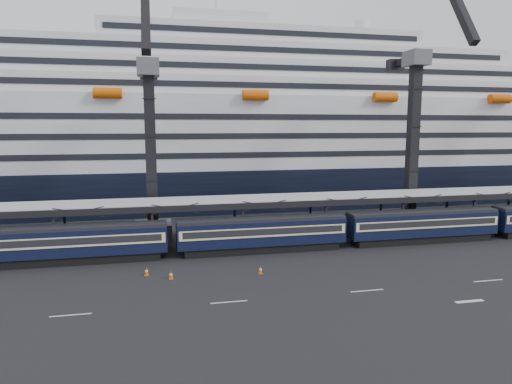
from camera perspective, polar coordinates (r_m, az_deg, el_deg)
ground at (r=45.44m, az=13.77°, el=-9.99°), size 260.00×260.00×0.00m
lane_markings at (r=45.49m, az=26.19°, el=-10.58°), size 111.00×4.27×0.02m
train at (r=52.17m, az=4.38°, el=-4.89°), size 133.05×3.00×4.05m
canopy at (r=56.77m, az=7.75°, el=-0.74°), size 130.00×6.25×5.53m
cruise_ship at (r=86.60m, az=-0.16°, el=7.11°), size 214.09×28.84×34.00m
crane_dark_near at (r=57.28m, az=-13.05°, el=5.92°), size 4.50×17.75×35.08m
crane_dark_mid at (r=65.90m, az=19.24°, el=7.19°), size 4.50×18.24×39.64m
traffic_cone_b at (r=45.04m, az=-13.52°, el=-9.62°), size 0.40×0.40×0.79m
traffic_cone_c at (r=43.56m, az=-10.58°, el=-10.13°), size 0.40×0.40×0.81m
traffic_cone_d at (r=44.32m, az=0.56°, el=-9.70°), size 0.38×0.38×0.77m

